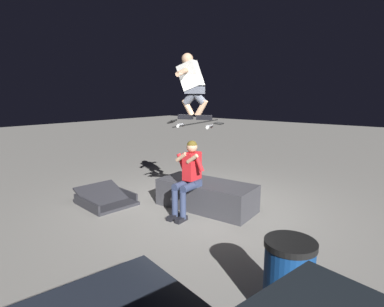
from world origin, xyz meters
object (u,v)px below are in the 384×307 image
(person_sitting_on_ledge, at_px, (188,174))
(trash_bin, at_px, (288,280))
(skater_airborne, at_px, (192,83))
(skateboard, at_px, (195,124))
(ledge_box_main, at_px, (206,195))
(kicker_ramp, at_px, (106,200))

(person_sitting_on_ledge, bearing_deg, trash_bin, 149.83)
(person_sitting_on_ledge, distance_m, skater_airborne, 1.59)
(person_sitting_on_ledge, xyz_separation_m, skater_airborne, (-0.01, -0.08, 1.59))
(skateboard, bearing_deg, skater_airborne, 13.96)
(ledge_box_main, xyz_separation_m, kicker_ramp, (1.71, 1.09, -0.19))
(ledge_box_main, xyz_separation_m, skateboard, (-0.02, 0.38, 1.40))
(ledge_box_main, relative_size, skateboard, 1.81)
(person_sitting_on_ledge, relative_size, trash_bin, 1.67)
(skateboard, bearing_deg, ledge_box_main, -87.41)
(skateboard, bearing_deg, trash_bin, 147.57)
(person_sitting_on_ledge, bearing_deg, kicker_ramp, 20.47)
(ledge_box_main, height_order, kicker_ramp, ledge_box_main)
(skater_airborne, height_order, kicker_ramp, skater_airborne)
(person_sitting_on_ledge, height_order, trash_bin, person_sitting_on_ledge)
(kicker_ramp, relative_size, trash_bin, 1.45)
(ledge_box_main, height_order, skater_airborne, skater_airborne)
(kicker_ramp, bearing_deg, ledge_box_main, -147.56)
(person_sitting_on_ledge, distance_m, trash_bin, 2.87)
(skater_airborne, bearing_deg, kicker_ramp, 22.61)
(ledge_box_main, bearing_deg, skater_airborne, 84.46)
(skateboard, xyz_separation_m, skater_airborne, (0.05, 0.01, 0.69))
(skater_airborne, bearing_deg, skateboard, -166.04)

